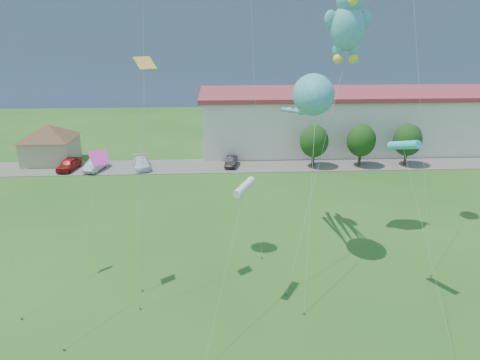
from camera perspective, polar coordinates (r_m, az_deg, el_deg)
The scene contains 17 objects.
parking_strip at distance 55.09m, azimuth -0.78°, elevation 1.93°, with size 70.00×6.00×0.06m, color #59544C.
hill_ridge at distance 137.59m, azimuth -2.34°, elevation 17.68°, with size 160.00×50.00×25.00m, color slate.
pavilion at distance 61.19m, azimuth -24.08°, elevation 4.92°, with size 9.20×9.20×5.00m.
warehouse at distance 68.76m, azimuth 21.28°, elevation 7.66°, with size 61.00×15.00×8.20m.
tree_near at distance 54.52m, azimuth 9.85°, elevation 5.13°, with size 3.60×3.60×5.47m.
tree_mid at distance 56.16m, azimuth 15.86°, elevation 5.09°, with size 3.60×3.60×5.47m.
tree_far at distance 58.37m, azimuth 21.46°, elevation 5.00°, with size 3.60×3.60×5.47m.
parked_car_red at distance 57.29m, azimuth -21.85°, elevation 2.00°, with size 1.74×4.34×1.48m, color #9E1B13.
parked_car_silver at distance 56.07m, azimuth -18.65°, elevation 2.01°, with size 1.53×4.39×1.45m, color #ABACB2.
parked_car_white at distance 55.20m, azimuth -12.99°, elevation 2.23°, with size 1.89×4.66×1.35m, color silver.
parked_car_black at distance 54.66m, azimuth -1.20°, elevation 2.50°, with size 1.30×3.74×1.23m, color black.
octopus_kite at distance 31.54m, azimuth 9.28°, elevation 10.32°, with size 3.02×13.65×13.76m.
teddy_bear_kite at distance 34.98m, azimuth 14.18°, elevation 19.80°, with size 7.38×10.85×19.82m.
small_kite_yellow at distance 26.74m, azimuth -12.64°, elevation 10.94°, with size 1.50×4.43×15.12m.
small_kite_pink at distance 27.64m, azimuth -18.67°, elevation 0.48°, with size 1.91×7.23×9.48m.
small_kite_white at distance 25.76m, azimuth 0.54°, elevation -1.13°, with size 2.83×7.78×8.02m.
small_kite_cyan at distance 27.21m, azimuth 21.05°, elevation 4.15°, with size 1.44×8.17×10.52m.
Camera 1 is at (-2.10, -17.51, 16.54)m, focal length 32.00 mm.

